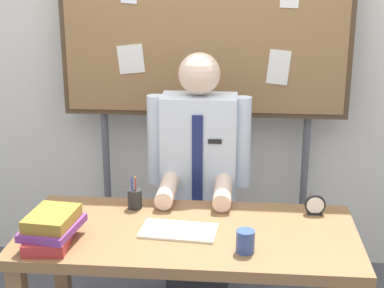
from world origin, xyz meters
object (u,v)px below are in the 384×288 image
Objects in this scene: person at (199,193)px; pen_holder at (135,199)px; desk at (188,250)px; open_notebook at (179,231)px; bulletin_board at (205,32)px; book_stack at (51,228)px; desk_clock at (315,206)px; coffee_mug at (245,241)px.

person is 0.48m from pen_holder.
open_notebook is at bearing -154.62° from desk.
bulletin_board is at bearing 90.00° from desk.
bulletin_board is 1.47m from book_stack.
pen_holder is (0.29, 0.40, -0.02)m from book_stack.
book_stack is (-0.57, -1.16, -0.70)m from bulletin_board.
desk is 0.64m from desk_clock.
pen_holder reaches higher than desk.
desk_clock reaches higher than open_notebook.
person reaches higher than desk.
bulletin_board reaches higher than open_notebook.
coffee_mug is at bearing -35.38° from desk.
bulletin_board is at bearing 90.00° from person.
person reaches higher than book_stack.
person is at bearing -90.00° from bulletin_board.
pen_holder is (-0.24, 0.25, 0.04)m from open_notebook.
pen_holder is at bearing 54.32° from book_stack.
bulletin_board is at bearing 69.46° from pen_holder.
bulletin_board is 20.70× the size of desk_clock.
bulletin_board is 6.09× the size of open_notebook.
open_notebook is (-0.04, -1.01, -0.76)m from bulletin_board.
book_stack is at bearing -164.06° from open_notebook.
book_stack is (-0.57, -0.17, 0.17)m from desk.
desk is at bearing -158.44° from desk_clock.
person is 4.66× the size of book_stack.
pen_holder is at bearing 141.31° from desk.
book_stack is 1.22m from desk_clock.
desk is 0.34m from coffee_mug.
pen_holder is (-0.54, 0.41, 0.00)m from coffee_mug.
coffee_mug is at bearing -77.73° from bulletin_board.
desk_clock is (1.15, 0.40, -0.02)m from book_stack.
desk is 9.45× the size of pen_holder.
bulletin_board reaches higher than desk_clock.
coffee_mug is 0.68m from pen_holder.
book_stack is at bearing 179.35° from coffee_mug.
bulletin_board is at bearing 127.67° from desk_clock.
open_notebook reaches higher than desk.
open_notebook is at bearing -45.64° from pen_holder.
open_notebook is at bearing -158.18° from desk_clock.
person is 9.04× the size of pen_holder.
person reaches higher than coffee_mug.
person reaches higher than open_notebook.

